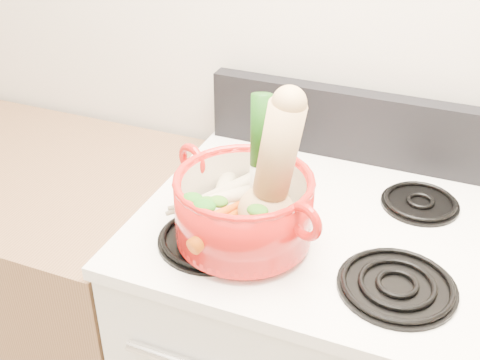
% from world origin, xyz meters
% --- Properties ---
extents(wall_back, '(3.50, 0.02, 2.60)m').
position_xyz_m(wall_back, '(0.00, 1.75, 1.30)').
color(wall_back, beige).
rests_on(wall_back, floor).
extents(cooktop, '(0.78, 0.67, 0.03)m').
position_xyz_m(cooktop, '(0.00, 1.40, 0.93)').
color(cooktop, white).
rests_on(cooktop, stove_body).
extents(control_backsplash, '(0.76, 0.05, 0.18)m').
position_xyz_m(control_backsplash, '(0.00, 1.70, 1.04)').
color(control_backsplash, black).
rests_on(control_backsplash, cooktop).
extents(burner_front_left, '(0.22, 0.22, 0.02)m').
position_xyz_m(burner_front_left, '(-0.19, 1.24, 0.96)').
color(burner_front_left, black).
rests_on(burner_front_left, cooktop).
extents(burner_front_right, '(0.22, 0.22, 0.02)m').
position_xyz_m(burner_front_right, '(0.19, 1.24, 0.96)').
color(burner_front_right, black).
rests_on(burner_front_right, cooktop).
extents(burner_back_left, '(0.17, 0.17, 0.02)m').
position_xyz_m(burner_back_left, '(-0.19, 1.54, 0.96)').
color(burner_back_left, black).
rests_on(burner_back_left, cooktop).
extents(burner_back_right, '(0.17, 0.17, 0.02)m').
position_xyz_m(burner_back_right, '(0.19, 1.54, 0.96)').
color(burner_back_right, black).
rests_on(burner_back_right, cooktop).
extents(dutch_oven, '(0.36, 0.36, 0.14)m').
position_xyz_m(dutch_oven, '(-0.13, 1.26, 1.04)').
color(dutch_oven, '#B8140F').
rests_on(dutch_oven, burner_front_left).
extents(pot_handle_left, '(0.08, 0.05, 0.08)m').
position_xyz_m(pot_handle_left, '(-0.27, 1.32, 1.08)').
color(pot_handle_left, '#B8140F').
rests_on(pot_handle_left, dutch_oven).
extents(pot_handle_right, '(0.08, 0.05, 0.08)m').
position_xyz_m(pot_handle_right, '(0.02, 1.20, 1.08)').
color(pot_handle_right, '#B8140F').
rests_on(pot_handle_right, dutch_oven).
extents(squash, '(0.19, 0.16, 0.31)m').
position_xyz_m(squash, '(-0.08, 1.25, 1.14)').
color(squash, tan).
rests_on(squash, dutch_oven).
extents(leek, '(0.06, 0.08, 0.27)m').
position_xyz_m(leek, '(-0.12, 1.31, 1.13)').
color(leek, beige).
rests_on(leek, dutch_oven).
extents(ginger, '(0.10, 0.09, 0.05)m').
position_xyz_m(ginger, '(-0.12, 1.36, 1.02)').
color(ginger, tan).
rests_on(ginger, dutch_oven).
extents(parsnip_0, '(0.09, 0.25, 0.07)m').
position_xyz_m(parsnip_0, '(-0.19, 1.27, 1.02)').
color(parsnip_0, beige).
rests_on(parsnip_0, dutch_oven).
extents(parsnip_1, '(0.19, 0.20, 0.07)m').
position_xyz_m(parsnip_1, '(-0.20, 1.30, 1.03)').
color(parsnip_1, beige).
rests_on(parsnip_1, dutch_oven).
extents(parsnip_2, '(0.07, 0.21, 0.06)m').
position_xyz_m(parsnip_2, '(-0.15, 1.31, 1.03)').
color(parsnip_2, beige).
rests_on(parsnip_2, dutch_oven).
extents(parsnip_3, '(0.18, 0.12, 0.05)m').
position_xyz_m(parsnip_3, '(-0.20, 1.27, 1.04)').
color(parsnip_3, beige).
rests_on(parsnip_3, dutch_oven).
extents(parsnip_4, '(0.17, 0.19, 0.06)m').
position_xyz_m(parsnip_4, '(-0.17, 1.31, 1.04)').
color(parsnip_4, beige).
rests_on(parsnip_4, dutch_oven).
extents(carrot_0, '(0.06, 0.15, 0.04)m').
position_xyz_m(carrot_0, '(-0.16, 1.24, 1.01)').
color(carrot_0, '#C05509').
rests_on(carrot_0, dutch_oven).
extents(carrot_1, '(0.05, 0.14, 0.04)m').
position_xyz_m(carrot_1, '(-0.15, 1.23, 1.02)').
color(carrot_1, '#CD5B0A').
rests_on(carrot_1, dutch_oven).
extents(carrot_2, '(0.12, 0.15, 0.04)m').
position_xyz_m(carrot_2, '(-0.11, 1.24, 1.03)').
color(carrot_2, '#BA5909').
rests_on(carrot_2, dutch_oven).
extents(carrot_3, '(0.07, 0.16, 0.05)m').
position_xyz_m(carrot_3, '(-0.15, 1.19, 1.03)').
color(carrot_3, '#D6610A').
rests_on(carrot_3, dutch_oven).
extents(carrot_4, '(0.11, 0.16, 0.05)m').
position_xyz_m(carrot_4, '(-0.16, 1.22, 1.04)').
color(carrot_4, '#C94F0A').
rests_on(carrot_4, dutch_oven).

